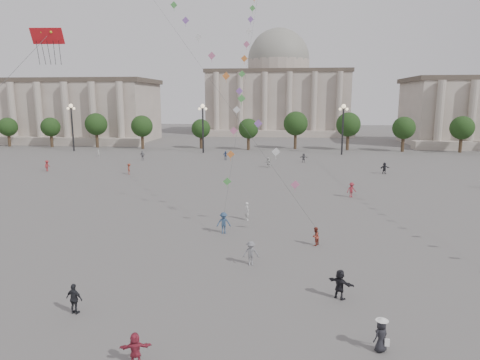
# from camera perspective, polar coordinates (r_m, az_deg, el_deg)

# --- Properties ---
(ground) EXTENTS (360.00, 360.00, 0.00)m
(ground) POSITION_cam_1_polar(r_m,az_deg,el_deg) (25.48, -1.69, -16.47)
(ground) COLOR #5F5B59
(ground) RESTS_ON ground
(hall_west) EXTENTS (84.00, 26.22, 17.20)m
(hall_west) POSITION_cam_1_polar(r_m,az_deg,el_deg) (140.19, -28.02, 8.16)
(hall_west) COLOR #9E9184
(hall_west) RESTS_ON ground
(hall_central) EXTENTS (48.30, 34.30, 35.50)m
(hall_central) POSITION_cam_1_polar(r_m,az_deg,el_deg) (151.72, 5.08, 11.65)
(hall_central) COLOR #9E9184
(hall_central) RESTS_ON ground
(tree_row) EXTENTS (137.12, 5.12, 8.00)m
(tree_row) POSITION_cam_1_polar(r_m,az_deg,el_deg) (100.69, 4.40, 7.13)
(tree_row) COLOR #37271B
(tree_row) RESTS_ON ground
(lamp_post_far_west) EXTENTS (2.00, 0.90, 10.65)m
(lamp_post_far_west) POSITION_cam_1_polar(r_m,az_deg,el_deg) (104.32, -21.52, 7.62)
(lamp_post_far_west) COLOR #262628
(lamp_post_far_west) RESTS_ON ground
(lamp_post_mid_west) EXTENTS (2.00, 0.90, 10.65)m
(lamp_post_mid_west) POSITION_cam_1_polar(r_m,az_deg,el_deg) (94.31, -4.98, 8.07)
(lamp_post_mid_west) COLOR #262628
(lamp_post_mid_west) RESTS_ON ground
(lamp_post_mid_east) EXTENTS (2.00, 0.90, 10.65)m
(lamp_post_mid_east) POSITION_cam_1_polar(r_m,az_deg,el_deg) (93.30, 13.59, 7.79)
(lamp_post_mid_east) COLOR #262628
(lamp_post_mid_east) RESTS_ON ground
(person_crowd_0) EXTENTS (1.07, 0.85, 1.70)m
(person_crowd_0) POSITION_cam_1_polar(r_m,az_deg,el_deg) (83.85, -1.96, 3.32)
(person_crowd_0) COLOR navy
(person_crowd_0) RESTS_ON ground
(person_crowd_2) EXTENTS (0.83, 1.25, 1.79)m
(person_crowd_2) POSITION_cam_1_polar(r_m,az_deg,el_deg) (77.11, -24.32, 1.75)
(person_crowd_2) COLOR maroon
(person_crowd_2) RESTS_ON ground
(person_crowd_3) EXTENTS (1.66, 1.42, 1.80)m
(person_crowd_3) POSITION_cam_1_polar(r_m,az_deg,el_deg) (26.61, 13.17, -13.38)
(person_crowd_3) COLOR black
(person_crowd_3) RESTS_ON ground
(person_crowd_4) EXTENTS (1.37, 1.66, 1.78)m
(person_crowd_4) POSITION_cam_1_polar(r_m,az_deg,el_deg) (74.30, 3.80, 2.37)
(person_crowd_4) COLOR silver
(person_crowd_4) RESTS_ON ground
(person_crowd_6) EXTENTS (1.21, 0.79, 1.77)m
(person_crowd_6) POSITION_cam_1_polar(r_m,az_deg,el_deg) (30.81, 1.45, -9.72)
(person_crowd_6) COLOR slate
(person_crowd_6) RESTS_ON ground
(person_crowd_8) EXTENTS (1.33, 1.03, 1.82)m
(person_crowd_8) POSITION_cam_1_polar(r_m,az_deg,el_deg) (53.15, 14.64, -1.28)
(person_crowd_8) COLOR maroon
(person_crowd_8) RESTS_ON ground
(person_crowd_9) EXTENTS (1.76, 1.12, 1.81)m
(person_crowd_9) POSITION_cam_1_polar(r_m,az_deg,el_deg) (71.49, 18.71, 1.51)
(person_crowd_9) COLOR black
(person_crowd_9) RESTS_ON ground
(person_crowd_10) EXTENTS (0.50, 0.64, 1.53)m
(person_crowd_10) POSITION_cam_1_polar(r_m,az_deg,el_deg) (91.89, -18.31, 3.38)
(person_crowd_10) COLOR #BABAB5
(person_crowd_10) RESTS_ON ground
(person_crowd_12) EXTENTS (1.68, 0.90, 1.73)m
(person_crowd_12) POSITION_cam_1_polar(r_m,az_deg,el_deg) (80.93, 8.49, 2.95)
(person_crowd_12) COLOR slate
(person_crowd_12) RESTS_ON ground
(person_crowd_13) EXTENTS (0.66, 0.77, 1.79)m
(person_crowd_13) POSITION_cam_1_polar(r_m,az_deg,el_deg) (41.83, 0.96, -4.17)
(person_crowd_13) COLOR silver
(person_crowd_13) RESTS_ON ground
(person_crowd_16) EXTENTS (1.12, 0.60, 1.82)m
(person_crowd_16) POSITION_cam_1_polar(r_m,az_deg,el_deg) (85.12, -12.89, 3.20)
(person_crowd_16) COLOR slate
(person_crowd_16) RESTS_ON ground
(person_crowd_17) EXTENTS (1.02, 1.27, 1.72)m
(person_crowd_17) POSITION_cam_1_polar(r_m,az_deg,el_deg) (69.48, -14.56, 1.44)
(person_crowd_17) COLOR brown
(person_crowd_17) RESTS_ON ground
(tourist_2) EXTENTS (1.49, 0.81, 1.53)m
(tourist_2) POSITION_cam_1_polar(r_m,az_deg,el_deg) (20.86, -13.78, -21.04)
(tourist_2) COLOR #A12B3F
(tourist_2) RESTS_ON ground
(tourist_4) EXTENTS (1.08, 0.64, 1.73)m
(tourist_4) POSITION_cam_1_polar(r_m,az_deg,el_deg) (25.97, -21.22, -14.55)
(tourist_4) COLOR #222428
(tourist_4) RESTS_ON ground
(kite_flyer_0) EXTENTS (0.88, 0.94, 1.53)m
(kite_flyer_0) POSITION_cam_1_polar(r_m,az_deg,el_deg) (35.28, 10.01, -7.40)
(kite_flyer_0) COLOR maroon
(kite_flyer_0) RESTS_ON ground
(kite_flyer_1) EXTENTS (1.35, 0.94, 1.90)m
(kite_flyer_1) POSITION_cam_1_polar(r_m,az_deg,el_deg) (37.76, -2.19, -5.73)
(kite_flyer_1) COLOR navy
(kite_flyer_1) RESTS_ON ground
(hat_person) EXTENTS (0.92, 0.85, 1.69)m
(hat_person) POSITION_cam_1_polar(r_m,az_deg,el_deg) (22.18, 18.32, -19.00)
(hat_person) COLOR black
(hat_person) RESTS_ON ground
(dragon_kite) EXTENTS (3.33, 8.50, 22.10)m
(dragon_kite) POSITION_cam_1_polar(r_m,az_deg,el_deg) (33.19, -24.47, 15.67)
(dragon_kite) COLOR red
(dragon_kite) RESTS_ON ground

